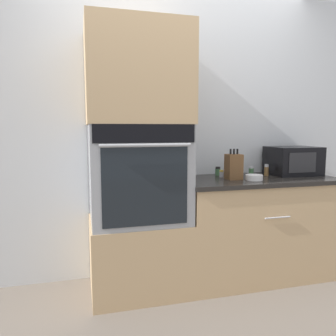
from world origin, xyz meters
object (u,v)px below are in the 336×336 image
object	(u,v)px
condiment_jar_near	(266,170)
condiment_jar_far	(251,171)
bowl	(254,177)
condiment_jar_back	(221,174)
wall_oven	(138,173)
knife_block	(234,167)
condiment_jar_mid	(218,171)
microwave	(293,161)

from	to	relation	value
condiment_jar_near	condiment_jar_far	bearing A→B (deg)	157.48
bowl	condiment_jar_back	size ratio (longest dim) A/B	2.25
condiment_jar_back	wall_oven	bearing A→B (deg)	-171.30
knife_block	condiment_jar_mid	bearing A→B (deg)	98.05
condiment_jar_far	condiment_jar_near	bearing A→B (deg)	-22.52
wall_oven	microwave	world-z (taller)	wall_oven
bowl	condiment_jar_near	bearing A→B (deg)	40.50
wall_oven	bowl	size ratio (longest dim) A/B	5.37
microwave	condiment_jar_near	distance (m)	0.28
condiment_jar_near	knife_block	bearing A→B (deg)	-162.95
condiment_jar_mid	condiment_jar_near	bearing A→B (deg)	-16.96
condiment_jar_near	condiment_jar_far	distance (m)	0.13
condiment_jar_back	condiment_jar_near	bearing A→B (deg)	-2.89
bowl	condiment_jar_mid	xyz separation A→B (m)	(-0.18, 0.33, 0.02)
microwave	bowl	xyz separation A→B (m)	(-0.51, -0.21, -0.11)
wall_oven	knife_block	xyz separation A→B (m)	(0.80, -0.02, 0.03)
condiment_jar_near	condiment_jar_far	world-z (taller)	condiment_jar_near
bowl	condiment_jar_far	bearing A→B (deg)	65.75
bowl	condiment_jar_mid	bearing A→B (deg)	118.33
knife_block	wall_oven	bearing A→B (deg)	178.32
bowl	condiment_jar_mid	size ratio (longest dim) A/B	1.77
microwave	condiment_jar_far	size ratio (longest dim) A/B	5.23
bowl	condiment_jar_near	size ratio (longest dim) A/B	1.37
knife_block	condiment_jar_far	size ratio (longest dim) A/B	3.07
wall_oven	condiment_jar_mid	world-z (taller)	wall_oven
condiment_jar_far	condiment_jar_back	xyz separation A→B (m)	(-0.30, -0.03, -0.01)
wall_oven	condiment_jar_near	bearing A→B (deg)	4.53
bowl	condiment_jar_near	distance (m)	0.31
microwave	condiment_jar_near	bearing A→B (deg)	-179.21
wall_oven	condiment_jar_near	distance (m)	1.18
wall_oven	condiment_jar_far	bearing A→B (deg)	7.79
bowl	condiment_jar_far	world-z (taller)	condiment_jar_far
microwave	bowl	distance (m)	0.56
knife_block	condiment_jar_near	distance (m)	0.40
wall_oven	bowl	distance (m)	0.95
wall_oven	knife_block	world-z (taller)	wall_oven
bowl	condiment_jar_back	xyz separation A→B (m)	(-0.19, 0.22, 0.01)
bowl	knife_block	bearing A→B (deg)	148.98
wall_oven	condiment_jar_mid	xyz separation A→B (m)	(0.76, 0.22, -0.04)
microwave	condiment_jar_back	world-z (taller)	microwave
knife_block	microwave	bearing A→B (deg)	10.45
bowl	microwave	bearing A→B (deg)	22.06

